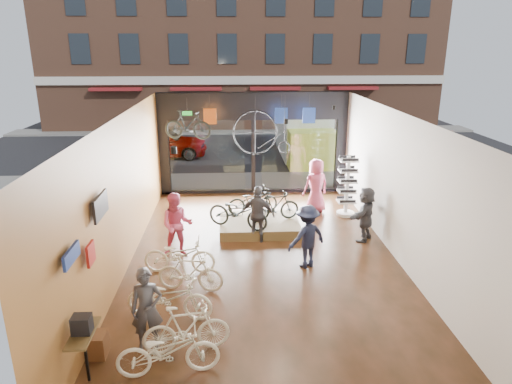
{
  "coord_description": "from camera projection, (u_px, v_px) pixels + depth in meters",
  "views": [
    {
      "loc": [
        -0.79,
        -10.77,
        5.4
      ],
      "look_at": [
        -0.14,
        1.4,
        1.48
      ],
      "focal_mm": 32.0,
      "sensor_mm": 36.0,
      "label": 1
    }
  ],
  "objects": [
    {
      "name": "sidewalk_far",
      "position": [
        244.0,
        131.0,
        29.98
      ],
      "size": [
        30.0,
        2.0,
        0.12
      ],
      "primitive_type": "cube",
      "color": "slate",
      "rests_on": "ground"
    },
    {
      "name": "ground_plane",
      "position": [
        264.0,
        262.0,
        11.94
      ],
      "size": [
        7.0,
        12.0,
        0.04
      ],
      "primitive_type": "cube",
      "color": "black",
      "rests_on": "ground"
    },
    {
      "name": "hung_bike",
      "position": [
        188.0,
        125.0,
        14.92
      ],
      "size": [
        1.64,
        0.8,
        0.95
      ],
      "primitive_type": "imported",
      "rotation": [
        0.0,
        0.0,
        1.34
      ],
      "color": "black",
      "rests_on": "ceiling"
    },
    {
      "name": "storefront",
      "position": [
        253.0,
        144.0,
        17.06
      ],
      "size": [
        7.0,
        0.26,
        3.8
      ],
      "primitive_type": null,
      "color": "black",
      "rests_on": "ground"
    },
    {
      "name": "display_bike_left",
      "position": [
        238.0,
        212.0,
        13.24
      ],
      "size": [
        1.96,
        1.41,
        0.98
      ],
      "primitive_type": "imported",
      "rotation": [
        0.0,
        0.0,
        1.11
      ],
      "color": "black",
      "rests_on": "display_platform"
    },
    {
      "name": "jersey_right",
      "position": [
        309.0,
        116.0,
        16.04
      ],
      "size": [
        0.45,
        0.03,
        0.55
      ],
      "primitive_type": "cube",
      "color": "#1E3F99",
      "rests_on": "ceiling"
    },
    {
      "name": "exit_sign",
      "position": [
        187.0,
        114.0,
        16.47
      ],
      "size": [
        0.35,
        0.06,
        0.18
      ],
      "primitive_type": "cube",
      "color": "#198C26",
      "rests_on": "storefront"
    },
    {
      "name": "street_car",
      "position": [
        160.0,
        142.0,
        22.87
      ],
      "size": [
        4.7,
        1.89,
        1.6
      ],
      "primitive_type": "imported",
      "rotation": [
        0.0,
        0.0,
        1.57
      ],
      "color": "gray",
      "rests_on": "street_road"
    },
    {
      "name": "floor_bike_1",
      "position": [
        186.0,
        329.0,
        8.31
      ],
      "size": [
        1.65,
        0.7,
        0.96
      ],
      "primitive_type": "imported",
      "rotation": [
        0.0,
        0.0,
        1.73
      ],
      "color": "beige",
      "rests_on": "ground_plane"
    },
    {
      "name": "wall_back",
      "position": [
        299.0,
        343.0,
        5.63
      ],
      "size": [
        7.0,
        0.04,
        3.8
      ],
      "primitive_type": "cube",
      "color": "beige",
      "rests_on": "ground"
    },
    {
      "name": "sunglasses_rack",
      "position": [
        347.0,
        186.0,
        14.93
      ],
      "size": [
        0.62,
        0.52,
        2.01
      ],
      "primitive_type": null,
      "rotation": [
        0.0,
        0.0,
        -0.05
      ],
      "color": "white",
      "rests_on": "ground_plane"
    },
    {
      "name": "display_bike_right",
      "position": [
        253.0,
        201.0,
        14.41
      ],
      "size": [
        1.7,
        0.92,
        0.85
      ],
      "primitive_type": "imported",
      "rotation": [
        0.0,
        0.0,
        1.8
      ],
      "color": "black",
      "rests_on": "display_platform"
    },
    {
      "name": "wall_right",
      "position": [
        403.0,
        191.0,
        11.53
      ],
      "size": [
        0.04,
        12.0,
        3.8
      ],
      "primitive_type": "cube",
      "color": "beige",
      "rests_on": "ground"
    },
    {
      "name": "box_truck",
      "position": [
        306.0,
        134.0,
        22.13
      ],
      "size": [
        2.21,
        6.62,
        2.61
      ],
      "primitive_type": null,
      "color": "silver",
      "rests_on": "street_road"
    },
    {
      "name": "customer_0",
      "position": [
        147.0,
        309.0,
        8.33
      ],
      "size": [
        0.64,
        0.47,
        1.61
      ],
      "primitive_type": "imported",
      "rotation": [
        0.0,
        0.0,
        0.14
      ],
      "color": "#3F3F44",
      "rests_on": "ground_plane"
    },
    {
      "name": "sidewalk_near",
      "position": [
        252.0,
        182.0,
        18.76
      ],
      "size": [
        30.0,
        2.4,
        0.12
      ],
      "primitive_type": "cube",
      "color": "slate",
      "rests_on": "ground"
    },
    {
      "name": "customer_3",
      "position": [
        307.0,
        236.0,
        11.45
      ],
      "size": [
        1.23,
        1.03,
        1.65
      ],
      "primitive_type": "imported",
      "rotation": [
        0.0,
        0.0,
        3.62
      ],
      "color": "#161C33",
      "rests_on": "ground_plane"
    },
    {
      "name": "ceiling",
      "position": [
        265.0,
        116.0,
        10.77
      ],
      "size": [
        7.0,
        12.0,
        0.04
      ],
      "primitive_type": "cube",
      "color": "black",
      "rests_on": "ground"
    },
    {
      "name": "wall_merch",
      "position": [
        88.0,
        289.0,
        8.04
      ],
      "size": [
        0.4,
        2.4,
        2.6
      ],
      "primitive_type": null,
      "color": "navy",
      "rests_on": "wall_left"
    },
    {
      "name": "floor_bike_3",
      "position": [
        190.0,
        272.0,
        10.41
      ],
      "size": [
        1.6,
        0.72,
        0.93
      ],
      "primitive_type": "imported",
      "rotation": [
        0.0,
        0.0,
        1.38
      ],
      "color": "beige",
      "rests_on": "ground_plane"
    },
    {
      "name": "display_platform",
      "position": [
        259.0,
        225.0,
        13.97
      ],
      "size": [
        2.4,
        1.8,
        0.3
      ],
      "primitive_type": "cube",
      "color": "#483922",
      "rests_on": "ground_plane"
    },
    {
      "name": "street_road",
      "position": [
        246.0,
        144.0,
        26.2
      ],
      "size": [
        30.0,
        18.0,
        0.02
      ],
      "primitive_type": "cube",
      "color": "black",
      "rests_on": "ground"
    },
    {
      "name": "penny_farthing",
      "position": [
        264.0,
        134.0,
        15.68
      ],
      "size": [
        1.91,
        0.06,
        1.53
      ],
      "primitive_type": null,
      "color": "black",
      "rests_on": "ceiling"
    },
    {
      "name": "display_bike_mid",
      "position": [
        275.0,
        206.0,
        13.85
      ],
      "size": [
        1.56,
        0.7,
        0.91
      ],
      "primitive_type": "imported",
      "rotation": [
        0.0,
        0.0,
        1.76
      ],
      "color": "black",
      "rests_on": "display_platform"
    },
    {
      "name": "customer_5",
      "position": [
        366.0,
        214.0,
        13.06
      ],
      "size": [
        1.23,
        1.49,
        1.6
      ],
      "primitive_type": "imported",
      "rotation": [
        0.0,
        0.0,
        4.11
      ],
      "color": "#3F3F44",
      "rests_on": "ground_plane"
    },
    {
      "name": "wall_left",
      "position": [
        122.0,
        195.0,
        11.18
      ],
      "size": [
        0.04,
        12.0,
        3.8
      ],
      "primitive_type": "cube",
      "color": "#A05F34",
      "rests_on": "ground"
    },
    {
      "name": "floor_bike_4",
      "position": [
        179.0,
        255.0,
        11.25
      ],
      "size": [
        1.82,
        0.78,
        0.93
      ],
      "primitive_type": "imported",
      "rotation": [
        0.0,
        0.0,
        1.48
      ],
      "color": "beige",
      "rests_on": "ground_plane"
    },
    {
      "name": "floor_bike_0",
      "position": [
        168.0,
        351.0,
        7.73
      ],
      "size": [
        1.81,
        0.8,
        0.92
      ],
      "primitive_type": "imported",
      "rotation": [
        0.0,
        0.0,
        1.68
      ],
      "color": "beige",
      "rests_on": "ground_plane"
    },
    {
      "name": "floor_bike_2",
      "position": [
        169.0,
        297.0,
        9.35
      ],
      "size": [
        1.89,
        0.94,
        0.95
      ],
      "primitive_type": "imported",
      "rotation": [
        0.0,
        0.0,
        1.39
      ],
      "color": "beige",
      "rests_on": "ground_plane"
    },
    {
      "name": "opposite_building",
      "position": [
        242.0,
        20.0,
        30.23
      ],
      "size": [
        26.0,
        5.0,
        14.0
      ],
      "primitive_type": "cube",
      "color": "brown",
      "rests_on": "ground"
    },
    {
      "name": "jersey_mid",
      "position": [
        281.0,
        116.0,
        15.99
      ],
      "size": [
        0.45,
        0.03,
        0.55
      ],
      "primitive_type": "cube",
      "color": "#1E3F99",
      "rests_on": "ceiling"
    },
    {
      "name": "jersey_left",
      "position": [
        210.0,
        116.0,
        15.87
      ],
      "size": [
        0.45,
        0.03,
        0.55
      ],
      "primitive_type": "cube",
      "color": "#CC5919",
      "rests_on": "ceiling"
    },
    {
      "name": "customer_1",
      "position": [
        177.0,
        225.0,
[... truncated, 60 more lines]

